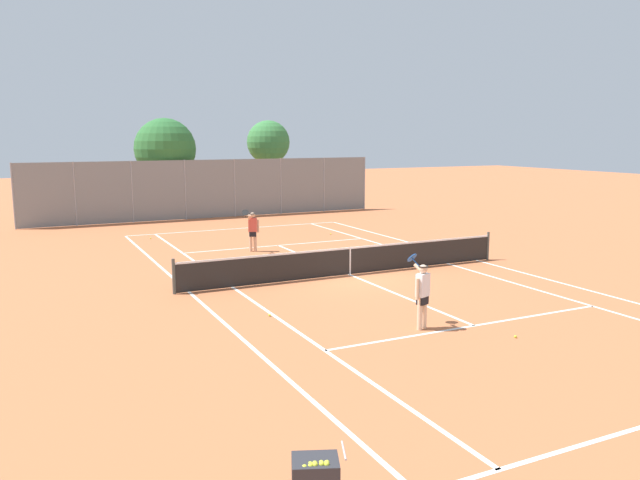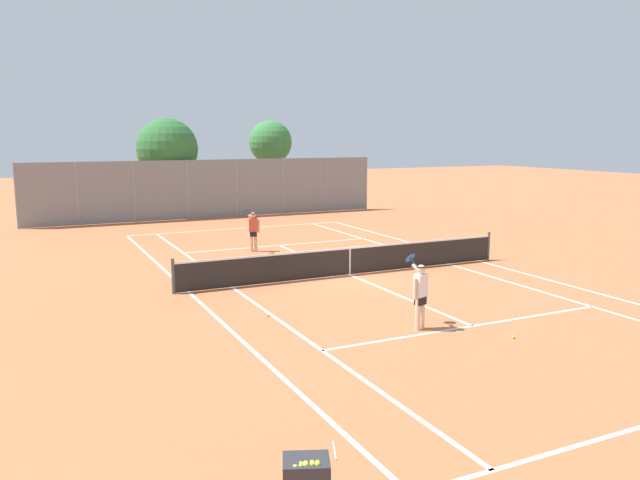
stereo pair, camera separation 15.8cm
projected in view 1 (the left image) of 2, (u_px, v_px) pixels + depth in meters
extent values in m
plane|color=#BC663D|center=(350.00, 275.00, 21.10)|extent=(120.00, 120.00, 0.00)
cube|color=silver|center=(237.00, 229.00, 31.64)|extent=(11.00, 0.10, 0.01)
cube|color=silver|center=(189.00, 292.00, 18.72)|extent=(0.10, 23.80, 0.01)
cube|color=silver|center=(478.00, 261.00, 23.48)|extent=(0.10, 23.80, 0.01)
cube|color=silver|center=(233.00, 288.00, 19.31)|extent=(0.10, 23.80, 0.01)
cube|color=silver|center=(448.00, 264.00, 22.88)|extent=(0.10, 23.80, 0.01)
cube|color=silver|center=(474.00, 326.00, 15.42)|extent=(8.26, 0.10, 0.01)
cube|color=silver|center=(278.00, 245.00, 26.77)|extent=(8.26, 0.10, 0.01)
cube|color=silver|center=(350.00, 275.00, 21.10)|extent=(0.10, 12.80, 0.01)
cylinder|color=#474C47|center=(174.00, 277.00, 18.43)|extent=(0.10, 0.10, 1.07)
cylinder|color=#474C47|center=(488.00, 246.00, 23.58)|extent=(0.10, 0.10, 1.07)
cube|color=black|center=(350.00, 261.00, 21.02)|extent=(11.90, 0.02, 0.89)
cube|color=white|center=(350.00, 248.00, 20.94)|extent=(11.90, 0.03, 0.06)
cube|color=white|center=(350.00, 262.00, 21.02)|extent=(0.05, 0.03, 0.89)
cylinder|color=#B7B7BC|center=(344.00, 450.00, 7.40)|extent=(0.19, 0.42, 0.02)
sphere|color=#D1DB33|center=(327.00, 464.00, 7.28)|extent=(0.07, 0.07, 0.07)
sphere|color=#D1DB33|center=(322.00, 464.00, 7.28)|extent=(0.07, 0.07, 0.07)
sphere|color=#D1DB33|center=(315.00, 465.00, 7.26)|extent=(0.07, 0.07, 0.07)
sphere|color=#D1DB33|center=(311.00, 466.00, 7.26)|extent=(0.07, 0.07, 0.07)
sphere|color=#D1DB33|center=(304.00, 467.00, 7.25)|extent=(0.07, 0.07, 0.07)
sphere|color=#D1DB33|center=(327.00, 463.00, 7.33)|extent=(0.07, 0.07, 0.07)
sphere|color=#D1DB33|center=(321.00, 463.00, 7.34)|extent=(0.07, 0.07, 0.07)
sphere|color=#D1DB33|center=(315.00, 464.00, 7.32)|extent=(0.07, 0.07, 0.07)
sphere|color=#D1DB33|center=(310.00, 464.00, 7.33)|extent=(0.07, 0.07, 0.07)
cylinder|color=beige|center=(420.00, 313.00, 15.04)|extent=(0.13, 0.13, 0.82)
cylinder|color=beige|center=(424.00, 312.00, 15.17)|extent=(0.13, 0.13, 0.82)
cube|color=black|center=(422.00, 299.00, 15.05)|extent=(0.32, 0.26, 0.24)
cube|color=white|center=(423.00, 285.00, 14.99)|extent=(0.39, 0.30, 0.56)
sphere|color=beige|center=(423.00, 269.00, 14.93)|extent=(0.22, 0.22, 0.22)
cylinder|color=black|center=(423.00, 266.00, 14.92)|extent=(0.23, 0.23, 0.02)
cylinder|color=beige|center=(417.00, 289.00, 14.85)|extent=(0.08, 0.08, 0.52)
cylinder|color=beige|center=(421.00, 271.00, 15.13)|extent=(0.23, 0.46, 0.35)
cylinder|color=#1E4C99|center=(416.00, 263.00, 15.38)|extent=(0.11, 0.25, 0.22)
cylinder|color=#1E4C99|center=(412.00, 258.00, 15.44)|extent=(0.33, 0.28, 0.23)
cylinder|color=#D8A884|center=(255.00, 241.00, 25.32)|extent=(0.13, 0.13, 0.82)
cylinder|color=#D8A884|center=(251.00, 242.00, 25.30)|extent=(0.13, 0.13, 0.82)
cube|color=black|center=(253.00, 233.00, 25.26)|extent=(0.33, 0.27, 0.24)
cube|color=#D84C3F|center=(253.00, 225.00, 25.20)|extent=(0.39, 0.31, 0.56)
sphere|color=#D8A884|center=(252.00, 215.00, 25.13)|extent=(0.22, 0.22, 0.22)
cylinder|color=black|center=(252.00, 214.00, 25.12)|extent=(0.23, 0.23, 0.02)
cylinder|color=#D8A884|center=(258.00, 226.00, 25.22)|extent=(0.08, 0.08, 0.52)
cylinder|color=#D8A884|center=(249.00, 218.00, 25.00)|extent=(0.24, 0.45, 0.35)
cylinder|color=black|center=(245.00, 215.00, 24.71)|extent=(0.12, 0.24, 0.22)
cylinder|color=black|center=(245.00, 213.00, 24.57)|extent=(0.33, 0.29, 0.23)
sphere|color=#D1DB33|center=(331.00, 234.00, 29.72)|extent=(0.07, 0.07, 0.07)
sphere|color=#D1DB33|center=(270.00, 315.00, 16.23)|extent=(0.07, 0.07, 0.07)
sphere|color=#D1DB33|center=(151.00, 238.00, 28.46)|extent=(0.07, 0.07, 0.07)
sphere|color=#D1DB33|center=(390.00, 259.00, 23.69)|extent=(0.07, 0.07, 0.07)
sphere|color=#D1DB33|center=(515.00, 337.00, 14.49)|extent=(0.07, 0.07, 0.07)
cylinder|color=gray|center=(13.00, 196.00, 31.12)|extent=(0.08, 0.08, 3.35)
cylinder|color=gray|center=(75.00, 194.00, 32.37)|extent=(0.08, 0.08, 3.35)
cylinder|color=gray|center=(132.00, 192.00, 33.62)|extent=(0.08, 0.08, 3.35)
cylinder|color=gray|center=(185.00, 190.00, 34.88)|extent=(0.08, 0.08, 3.35)
cylinder|color=gray|center=(235.00, 188.00, 36.13)|extent=(0.08, 0.08, 3.35)
cylinder|color=gray|center=(281.00, 186.00, 37.38)|extent=(0.08, 0.08, 3.35)
cylinder|color=gray|center=(324.00, 185.00, 38.63)|extent=(0.08, 0.08, 3.35)
cylinder|color=gray|center=(364.00, 183.00, 39.88)|extent=(0.08, 0.08, 3.35)
cube|color=slate|center=(210.00, 189.00, 35.50)|extent=(20.25, 0.02, 3.31)
cylinder|color=brown|center=(167.00, 193.00, 36.41)|extent=(0.28, 0.28, 2.68)
sphere|color=#2D6B33|center=(165.00, 149.00, 35.98)|extent=(3.52, 3.52, 3.52)
sphere|color=#2D6B33|center=(160.00, 156.00, 36.18)|extent=(2.63, 2.63, 2.63)
cylinder|color=brown|center=(269.00, 183.00, 40.70)|extent=(0.23, 0.23, 3.29)
sphere|color=#387A3D|center=(268.00, 142.00, 40.27)|extent=(2.78, 2.78, 2.78)
sphere|color=#387A3D|center=(265.00, 147.00, 40.19)|extent=(1.84, 1.84, 1.84)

